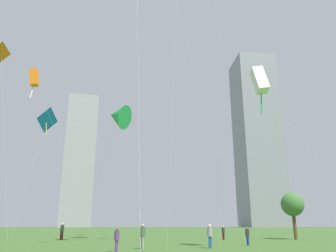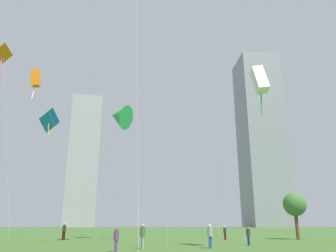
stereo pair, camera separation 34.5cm
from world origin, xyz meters
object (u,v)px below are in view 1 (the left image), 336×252
object	(u,v)px
distant_highrise_0	(80,160)
distant_highrise_1	(257,138)
person_standing_0	(62,230)
person_standing_5	(247,235)
kite_flying_5	(47,121)
park_tree_0	(292,205)
person_standing_4	(143,234)
kite_flying_2	(118,116)
person_standing_6	(210,234)
kite_flying_4	(34,78)
person_standing_3	(117,238)
kite_flying_3	(260,80)
kite_flying_1	(1,54)
person_standing_2	(223,232)

from	to	relation	value
distant_highrise_0	distant_highrise_1	distance (m)	88.40
person_standing_0	person_standing_5	size ratio (longest dim) A/B	1.20
kite_flying_5	park_tree_0	world-z (taller)	kite_flying_5
person_standing_5	person_standing_4	bearing A→B (deg)	88.40
distant_highrise_0	kite_flying_2	bearing A→B (deg)	-86.96
person_standing_4	person_standing_6	xyz separation A→B (m)	(5.21, 0.43, -0.02)
kite_flying_4	person_standing_3	bearing A→B (deg)	-42.35
person_standing_6	kite_flying_5	bearing A→B (deg)	-95.91
person_standing_6	kite_flying_3	xyz separation A→B (m)	(4.13, -2.53, 11.97)
kite_flying_1	distant_highrise_1	world-z (taller)	distant_highrise_1
kite_flying_3	person_standing_5	bearing A→B (deg)	92.91
person_standing_0	kite_flying_2	xyz separation A→B (m)	(6.18, -2.09, 13.50)
person_standing_5	kite_flying_2	xyz separation A→B (m)	(-12.98, 8.52, 13.68)
kite_flying_5	kite_flying_2	bearing A→B (deg)	-24.29
kite_flying_5	distant_highrise_0	xyz separation A→B (m)	(-23.15, 114.88, 16.06)
kite_flying_1	distant_highrise_0	size ratio (longest dim) A/B	0.39
kite_flying_5	park_tree_0	xyz separation A→B (m)	(31.66, -3.09, -11.38)
person_standing_4	kite_flying_4	size ratio (longest dim) A/B	0.10
person_standing_2	kite_flying_1	distance (m)	36.50
person_standing_2	person_standing_5	xyz separation A→B (m)	(0.22, -9.79, 0.00)
kite_flying_1	distant_highrise_1	distance (m)	136.28
kite_flying_2	kite_flying_5	distance (m)	11.28
person_standing_3	kite_flying_3	world-z (taller)	kite_flying_3
kite_flying_1	distant_highrise_1	xyz separation A→B (m)	(70.23, 115.27, 18.72)
person_standing_3	kite_flying_2	bearing A→B (deg)	20.29
distant_highrise_0	distant_highrise_1	xyz separation A→B (m)	(87.68, -3.36, 10.71)
person_standing_6	kite_flying_3	distance (m)	12.91
person_standing_6	park_tree_0	bearing A→B (deg)	171.83
person_standing_3	person_standing_5	world-z (taller)	person_standing_3
person_standing_0	park_tree_0	world-z (taller)	park_tree_0
kite_flying_2	kite_flying_4	world-z (taller)	kite_flying_4
kite_flying_1	kite_flying_4	distance (m)	11.48
distant_highrise_0	kite_flying_1	bearing A→B (deg)	-94.21
kite_flying_3	kite_flying_5	world-z (taller)	kite_flying_5
distant_highrise_1	kite_flying_5	bearing A→B (deg)	-123.29
distant_highrise_1	person_standing_2	bearing A→B (deg)	-113.11
kite_flying_3	person_standing_3	bearing A→B (deg)	-174.85
person_standing_0	kite_flying_1	bearing A→B (deg)	-24.56
person_standing_0	person_standing_2	bearing A→B (deg)	145.94
person_standing_4	distant_highrise_1	world-z (taller)	distant_highrise_1
person_standing_6	park_tree_0	size ratio (longest dim) A/B	0.33
park_tree_0	kite_flying_1	bearing A→B (deg)	-178.98
person_standing_0	kite_flying_5	bearing A→B (deg)	-63.53
person_standing_3	person_standing_6	size ratio (longest dim) A/B	0.88
kite_flying_4	park_tree_0	bearing A→B (deg)	12.90
person_standing_6	kite_flying_2	world-z (taller)	kite_flying_2
person_standing_0	kite_flying_5	xyz separation A→B (m)	(-4.08, 2.54, 14.29)
person_standing_5	person_standing_6	world-z (taller)	person_standing_6
kite_flying_1	kite_flying_5	size ratio (longest dim) A/B	1.47
kite_flying_1	kite_flying_4	bearing A→B (deg)	-40.27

